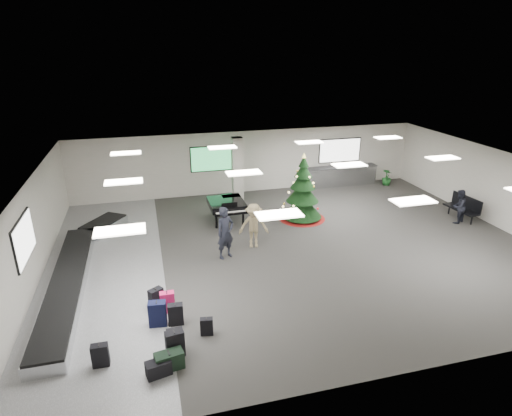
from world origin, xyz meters
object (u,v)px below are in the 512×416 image
object	(u,v)px
service_counter	(340,176)
pink_suitcase	(168,302)
grand_piano	(227,205)
potted_plant_left	(302,184)
traveler_bench	(459,206)
bench	(464,206)
traveler_b	(254,226)
christmas_tree	(302,197)
potted_plant_right	(387,177)
traveler_a	(225,233)
baggage_carousel	(76,270)

from	to	relation	value
service_counter	pink_suitcase	xyz separation A→B (m)	(-10.01, -9.66, -0.22)
grand_piano	potted_plant_left	world-z (taller)	grand_piano
traveler_bench	bench	bearing A→B (deg)	-176.44
traveler_b	traveler_bench	xyz separation A→B (m)	(9.15, -0.00, -0.12)
christmas_tree	grand_piano	distance (m)	3.34
potted_plant_left	potted_plant_right	xyz separation A→B (m)	(4.85, -0.26, 0.10)
grand_piano	potted_plant_left	distance (m)	5.62
traveler_a	grand_piano	bearing A→B (deg)	52.58
service_counter	traveler_a	size ratio (longest dim) A/B	2.09
traveler_bench	potted_plant_left	xyz separation A→B (m)	(-4.97, 5.80, -0.40)
pink_suitcase	traveler_bench	distance (m)	13.14
baggage_carousel	traveler_bench	world-z (taller)	traveler_bench
pink_suitcase	potted_plant_right	world-z (taller)	potted_plant_right
traveler_bench	potted_plant_right	bearing A→B (deg)	-114.84
pink_suitcase	grand_piano	size ratio (longest dim) A/B	0.35
pink_suitcase	traveler_b	size ratio (longest dim) A/B	0.38
christmas_tree	traveler_b	xyz separation A→B (m)	(-2.79, -2.20, -0.15)
baggage_carousel	potted_plant_right	distance (m)	16.54
baggage_carousel	traveler_b	world-z (taller)	traveler_b
bench	traveler_b	distance (m)	9.69
traveler_b	potted_plant_left	bearing A→B (deg)	65.38
baggage_carousel	pink_suitcase	bearing A→B (deg)	-45.99
christmas_tree	traveler_a	bearing A→B (deg)	-145.13
christmas_tree	potted_plant_left	xyz separation A→B (m)	(1.39, 3.60, -0.67)
baggage_carousel	potted_plant_right	world-z (taller)	potted_plant_right
christmas_tree	potted_plant_right	world-z (taller)	christmas_tree
service_counter	christmas_tree	bearing A→B (deg)	-133.43
traveler_bench	christmas_tree	bearing A→B (deg)	-45.19
baggage_carousel	christmas_tree	bearing A→B (deg)	17.08
grand_piano	traveler_b	xyz separation A→B (m)	(0.51, -2.71, 0.09)
traveler_a	traveler_bench	xyz separation A→B (m)	(10.35, 0.59, -0.22)
pink_suitcase	traveler_bench	bearing A→B (deg)	16.04
baggage_carousel	traveler_b	size ratio (longest dim) A/B	5.57
bench	traveler_b	xyz separation A→B (m)	(-9.68, -0.30, 0.28)
grand_piano	traveler_b	bearing A→B (deg)	-79.49
service_counter	traveler_b	xyz separation A→B (m)	(-6.51, -6.13, 0.32)
traveler_a	traveler_b	bearing A→B (deg)	0.61
traveler_a	potted_plant_right	distance (m)	11.94
pink_suitcase	potted_plant_right	xyz separation A→B (m)	(12.53, 9.07, 0.13)
service_counter	traveler_a	distance (m)	10.24
baggage_carousel	traveler_a	size ratio (longest dim) A/B	5.00
bench	grand_piano	bearing A→B (deg)	162.05
service_counter	pink_suitcase	bearing A→B (deg)	-136.04
bench	traveler_bench	xyz separation A→B (m)	(-0.54, -0.31, 0.16)
pink_suitcase	traveler_bench	xyz separation A→B (m)	(12.65, 3.53, 0.43)
potted_plant_right	bench	bearing A→B (deg)	-82.81
potted_plant_right	baggage_carousel	bearing A→B (deg)	-158.19
baggage_carousel	potted_plant_right	bearing A→B (deg)	21.81
grand_piano	traveler_a	size ratio (longest dim) A/B	0.99
pink_suitcase	grand_piano	xyz separation A→B (m)	(3.00, 6.25, 0.46)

